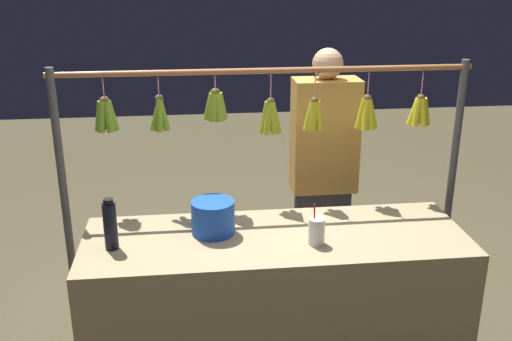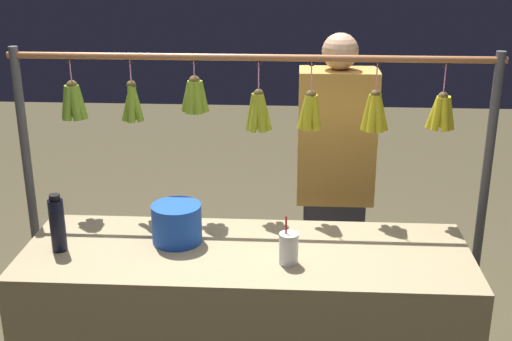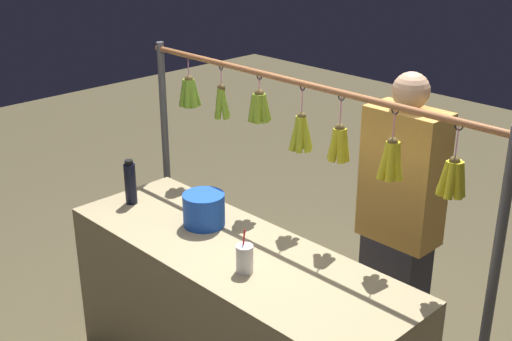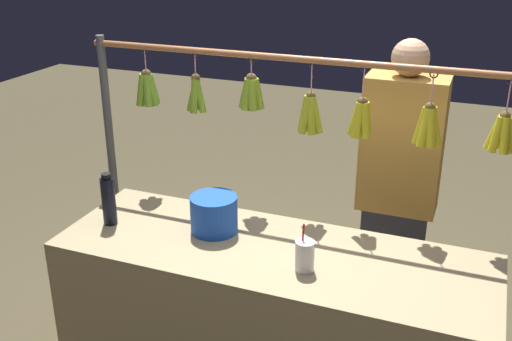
{
  "view_description": "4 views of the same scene",
  "coord_description": "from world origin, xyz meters",
  "px_view_note": "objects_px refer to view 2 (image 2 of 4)",
  "views": [
    {
      "loc": [
        0.41,
        2.65,
        2.19
      ],
      "look_at": [
        0.1,
        0.0,
        1.23
      ],
      "focal_mm": 41.16,
      "sensor_mm": 36.0,
      "label": 1
    },
    {
      "loc": [
        -0.2,
        2.62,
        2.18
      ],
      "look_at": [
        -0.04,
        0.0,
        1.24
      ],
      "focal_mm": 47.22,
      "sensor_mm": 36.0,
      "label": 2
    },
    {
      "loc": [
        -2.13,
        1.95,
        2.47
      ],
      "look_at": [
        -0.15,
        0.0,
        1.34
      ],
      "focal_mm": 47.0,
      "sensor_mm": 36.0,
      "label": 3
    },
    {
      "loc": [
        -0.79,
        2.2,
        2.21
      ],
      "look_at": [
        0.07,
        0.0,
        1.24
      ],
      "focal_mm": 42.52,
      "sensor_mm": 36.0,
      "label": 4
    }
  ],
  "objects_px": {
    "drink_cup": "(289,248)",
    "vendor_person": "(334,193)",
    "water_bottle": "(57,224)",
    "blue_bucket": "(177,223)"
  },
  "relations": [
    {
      "from": "blue_bucket",
      "to": "drink_cup",
      "type": "height_order",
      "value": "drink_cup"
    },
    {
      "from": "drink_cup",
      "to": "blue_bucket",
      "type": "bearing_deg",
      "value": -19.81
    },
    {
      "from": "drink_cup",
      "to": "vendor_person",
      "type": "bearing_deg",
      "value": -104.87
    },
    {
      "from": "water_bottle",
      "to": "blue_bucket",
      "type": "xyz_separation_m",
      "value": [
        -0.49,
        -0.12,
        -0.04
      ]
    },
    {
      "from": "blue_bucket",
      "to": "vendor_person",
      "type": "distance_m",
      "value": 1.03
    },
    {
      "from": "drink_cup",
      "to": "vendor_person",
      "type": "height_order",
      "value": "vendor_person"
    },
    {
      "from": "water_bottle",
      "to": "vendor_person",
      "type": "distance_m",
      "value": 1.49
    },
    {
      "from": "water_bottle",
      "to": "vendor_person",
      "type": "bearing_deg",
      "value": -146.0
    },
    {
      "from": "vendor_person",
      "to": "drink_cup",
      "type": "bearing_deg",
      "value": 75.13
    },
    {
      "from": "blue_bucket",
      "to": "vendor_person",
      "type": "bearing_deg",
      "value": -135.86
    }
  ]
}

